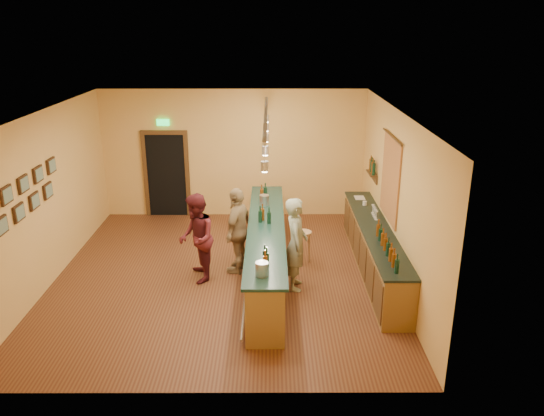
{
  "coord_description": "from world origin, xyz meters",
  "views": [
    {
      "loc": [
        0.92,
        -9.39,
        4.71
      ],
      "look_at": [
        0.95,
        0.2,
        1.33
      ],
      "focal_mm": 35.0,
      "sensor_mm": 36.0,
      "label": 1
    }
  ],
  "objects_px": {
    "customer_b": "(238,230)",
    "bartender": "(296,244)",
    "back_counter": "(374,249)",
    "tasting_bar": "(266,247)",
    "bar_stool": "(303,238)",
    "customer_a": "(197,238)"
  },
  "relations": [
    {
      "from": "bartender",
      "to": "tasting_bar",
      "type": "bearing_deg",
      "value": 50.45
    },
    {
      "from": "back_counter",
      "to": "customer_a",
      "type": "distance_m",
      "value": 3.48
    },
    {
      "from": "tasting_bar",
      "to": "back_counter",
      "type": "bearing_deg",
      "value": 4.85
    },
    {
      "from": "customer_a",
      "to": "customer_b",
      "type": "height_order",
      "value": "customer_b"
    },
    {
      "from": "customer_b",
      "to": "bartender",
      "type": "bearing_deg",
      "value": 76.47
    },
    {
      "from": "tasting_bar",
      "to": "customer_a",
      "type": "height_order",
      "value": "customer_a"
    },
    {
      "from": "customer_b",
      "to": "back_counter",
      "type": "bearing_deg",
      "value": 108.24
    },
    {
      "from": "bar_stool",
      "to": "back_counter",
      "type": "bearing_deg",
      "value": -15.52
    },
    {
      "from": "tasting_bar",
      "to": "bartender",
      "type": "height_order",
      "value": "bartender"
    },
    {
      "from": "customer_a",
      "to": "bar_stool",
      "type": "xyz_separation_m",
      "value": [
        2.06,
        0.73,
        -0.31
      ]
    },
    {
      "from": "customer_a",
      "to": "bar_stool",
      "type": "relative_size",
      "value": 2.46
    },
    {
      "from": "back_counter",
      "to": "customer_b",
      "type": "xyz_separation_m",
      "value": [
        -2.68,
        0.05,
        0.38
      ]
    },
    {
      "from": "back_counter",
      "to": "customer_b",
      "type": "relative_size",
      "value": 2.63
    },
    {
      "from": "back_counter",
      "to": "tasting_bar",
      "type": "distance_m",
      "value": 2.15
    },
    {
      "from": "bartender",
      "to": "customer_b",
      "type": "bearing_deg",
      "value": 58.65
    },
    {
      "from": "bartender",
      "to": "bar_stool",
      "type": "xyz_separation_m",
      "value": [
        0.2,
        1.05,
        -0.33
      ]
    },
    {
      "from": "customer_a",
      "to": "bartender",
      "type": "bearing_deg",
      "value": 68.84
    },
    {
      "from": "back_counter",
      "to": "bartender",
      "type": "height_order",
      "value": "bartender"
    },
    {
      "from": "back_counter",
      "to": "tasting_bar",
      "type": "relative_size",
      "value": 0.89
    },
    {
      "from": "tasting_bar",
      "to": "bartender",
      "type": "distance_m",
      "value": 0.78
    },
    {
      "from": "customer_b",
      "to": "bar_stool",
      "type": "xyz_separation_m",
      "value": [
        1.3,
        0.34,
        -0.31
      ]
    },
    {
      "from": "back_counter",
      "to": "bar_stool",
      "type": "height_order",
      "value": "back_counter"
    }
  ]
}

